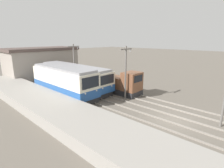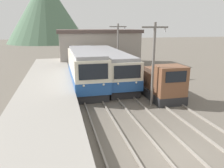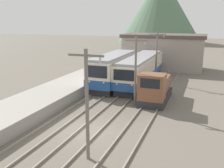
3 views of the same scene
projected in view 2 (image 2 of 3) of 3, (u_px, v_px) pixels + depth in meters
ground_plane at (174, 155)px, 10.39m from camera, size 200.00×200.00×0.00m
platform_left at (35, 165)px, 8.83m from camera, size 4.50×54.00×1.02m
track_left at (122, 162)px, 9.78m from camera, size 1.54×60.00×0.14m
track_center at (178, 154)px, 10.41m from camera, size 1.54×60.00×0.14m
commuter_train_left at (86, 70)px, 21.52m from camera, size 2.84×10.46×3.72m
commuter_train_center at (109, 67)px, 23.92m from camera, size 2.84×13.41×3.40m
shunting_locomotive at (159, 83)px, 18.76m from camera, size 2.40×5.97×3.00m
catenary_mast_mid at (153, 61)px, 16.11m from camera, size 2.00×0.20×6.23m
catenary_mast_far at (118, 48)px, 25.54m from camera, size 2.00×0.20×6.23m
station_building at (99, 47)px, 34.33m from camera, size 12.60×6.30×5.41m
mountain_backdrop at (46, 11)px, 76.70m from camera, size 28.12×28.12×22.28m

